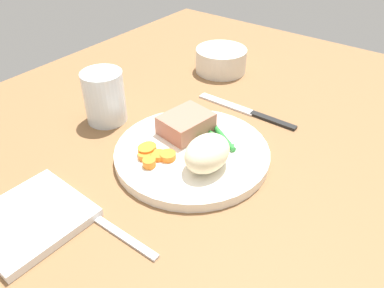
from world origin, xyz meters
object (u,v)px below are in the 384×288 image
(dinner_plate, at_px, (192,153))
(meat_portion, at_px, (185,123))
(salad_bowl, at_px, (221,59))
(napkin, at_px, (31,219))
(knife, at_px, (248,112))
(fork, at_px, (109,227))
(water_glass, at_px, (105,100))

(dinner_plate, xyz_separation_m, meat_portion, (0.03, 0.04, 0.02))
(salad_bowl, relative_size, napkin, 0.83)
(meat_portion, bearing_deg, dinner_plate, -130.60)
(knife, bearing_deg, dinner_plate, 179.53)
(fork, distance_m, salad_bowl, 0.50)
(meat_portion, distance_m, fork, 0.22)
(salad_bowl, xyz_separation_m, napkin, (-0.53, -0.05, -0.02))
(dinner_plate, relative_size, knife, 1.19)
(knife, bearing_deg, salad_bowl, 50.01)
(meat_portion, xyz_separation_m, salad_bowl, (0.26, 0.10, -0.00))
(dinner_plate, relative_size, water_glass, 2.60)
(dinner_plate, height_order, knife, dinner_plate)
(water_glass, relative_size, napkin, 0.69)
(fork, xyz_separation_m, napkin, (-0.05, 0.09, 0.00))
(fork, height_order, water_glass, water_glass)
(meat_portion, relative_size, water_glass, 0.86)
(water_glass, height_order, salad_bowl, water_glass)
(dinner_plate, distance_m, meat_portion, 0.06)
(salad_bowl, bearing_deg, napkin, -174.14)
(water_glass, bearing_deg, fork, -132.68)
(salad_bowl, distance_m, napkin, 0.53)
(water_glass, distance_m, salad_bowl, 0.30)
(fork, relative_size, salad_bowl, 1.47)
(meat_portion, xyz_separation_m, water_glass, (-0.04, 0.15, 0.01))
(meat_portion, bearing_deg, salad_bowl, 21.20)
(dinner_plate, distance_m, knife, 0.17)
(meat_portion, bearing_deg, napkin, 170.17)
(dinner_plate, bearing_deg, knife, -0.95)
(fork, distance_m, napkin, 0.10)
(dinner_plate, bearing_deg, napkin, 160.17)
(dinner_plate, bearing_deg, water_glass, 90.99)
(knife, distance_m, water_glass, 0.26)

